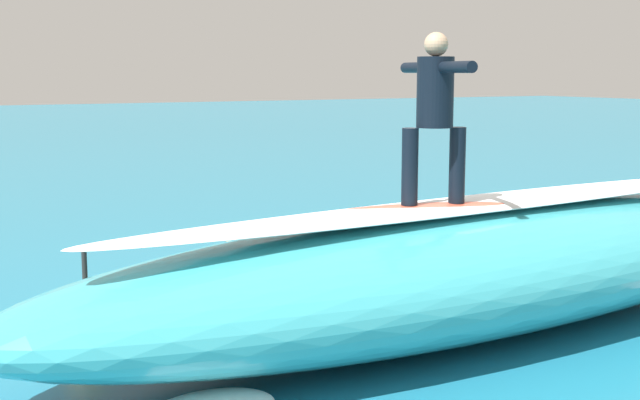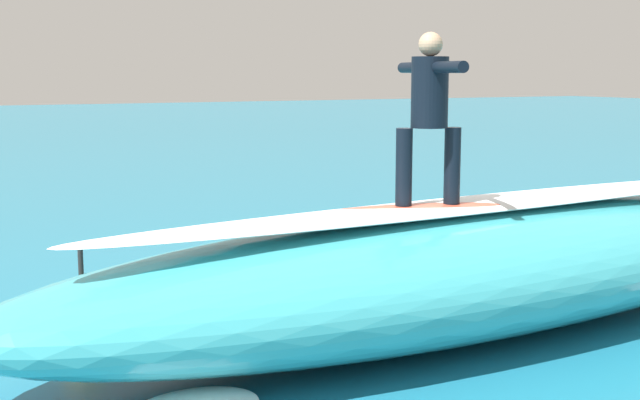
# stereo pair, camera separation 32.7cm
# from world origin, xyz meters

# --- Properties ---
(ground_plane) EXTENTS (120.00, 120.00, 0.00)m
(ground_plane) POSITION_xyz_m (0.00, 0.00, 0.00)
(ground_plane) COLOR teal
(wave_crest) EXTENTS (10.12, 3.20, 1.19)m
(wave_crest) POSITION_xyz_m (0.44, 2.22, 0.60)
(wave_crest) COLOR teal
(wave_crest) RESTS_ON ground_plane
(wave_foam_lip) EXTENTS (8.51, 1.47, 0.08)m
(wave_foam_lip) POSITION_xyz_m (0.44, 2.22, 1.23)
(wave_foam_lip) COLOR white
(wave_foam_lip) RESTS_ON wave_crest
(surfboard_riding) EXTENTS (2.10, 0.94, 0.09)m
(surfboard_riding) POSITION_xyz_m (1.15, 2.27, 1.23)
(surfboard_riding) COLOR #E0563D
(surfboard_riding) RESTS_ON wave_crest
(surfer_riding) EXTENTS (0.62, 1.50, 1.60)m
(surfer_riding) POSITION_xyz_m (1.15, 2.27, 2.21)
(surfer_riding) COLOR black
(surfer_riding) RESTS_ON surfboard_riding
(surfboard_paddling) EXTENTS (1.47, 1.86, 0.09)m
(surfboard_paddling) POSITION_xyz_m (1.44, -1.59, 0.05)
(surfboard_paddling) COLOR yellow
(surfboard_paddling) RESTS_ON ground_plane
(surfer_paddling) EXTENTS (1.18, 1.61, 0.32)m
(surfer_paddling) POSITION_xyz_m (1.37, -1.71, 0.23)
(surfer_paddling) COLOR black
(surfer_paddling) RESTS_ON surfboard_paddling
(buoy_marker) EXTENTS (0.51, 0.51, 0.86)m
(buoy_marker) POSITION_xyz_m (4.07, 0.74, 0.26)
(buoy_marker) COLOR orange
(buoy_marker) RESTS_ON ground_plane
(foam_patch_near) EXTENTS (0.91, 1.07, 0.15)m
(foam_patch_near) POSITION_xyz_m (-2.84, -0.28, 0.07)
(foam_patch_near) COLOR white
(foam_patch_near) RESTS_ON ground_plane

